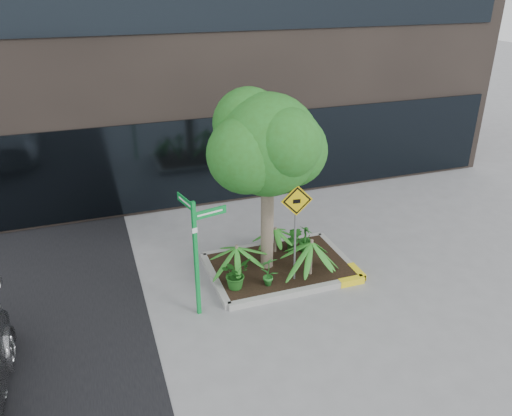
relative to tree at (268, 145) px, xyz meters
name	(u,v)px	position (x,y,z in m)	size (l,w,h in m)	color
ground	(277,278)	(0.11, -0.38, -3.11)	(80.00, 80.00, 0.00)	gray
planter	(282,267)	(0.34, -0.11, -3.01)	(3.35, 2.36, 0.15)	#9E9E99
tree	(268,145)	(0.00, 0.00, 0.00)	(2.84, 2.52, 4.26)	gray
palm_front	(312,242)	(0.81, -0.69, -2.13)	(1.00, 1.00, 1.11)	gray
palm_left	(237,247)	(-0.80, -0.23, -2.21)	(0.90, 0.90, 1.00)	gray
palm_back	(275,229)	(0.42, 0.54, -2.34)	(0.75, 0.75, 0.83)	gray
shrub_a	(235,273)	(-0.96, -0.63, -2.61)	(0.62, 0.62, 0.69)	#1C5618
shrub_b	(306,239)	(1.14, 0.31, -2.62)	(0.38, 0.38, 0.68)	#1D5A1B
shrub_c	(269,271)	(-0.25, -0.79, -2.60)	(0.38, 0.38, 0.72)	#237325
shrub_d	(294,239)	(0.85, 0.36, -2.60)	(0.39, 0.39, 0.71)	#1E5F1B
street_sign_post	(197,245)	(-1.85, -1.02, -1.54)	(0.85, 0.74, 2.54)	#0E9B39
cattle_sign	(296,217)	(0.39, -0.72, -1.42)	(0.70, 0.15, 2.27)	slate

